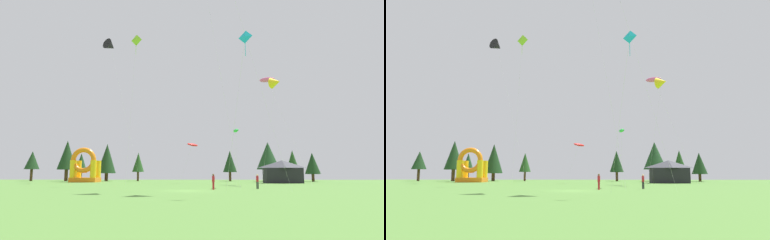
# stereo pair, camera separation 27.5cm
# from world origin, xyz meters

# --- Properties ---
(ground_plane) EXTENTS (120.00, 120.00, 0.00)m
(ground_plane) POSITION_xyz_m (0.00, 0.00, 0.00)
(ground_plane) COLOR #548438
(kite_pink_parafoil) EXTENTS (6.54, 6.82, 17.86)m
(kite_pink_parafoil) POSITION_xyz_m (12.32, 20.68, 17.25)
(kite_pink_parafoil) COLOR #EA599E
(kite_pink_parafoil) RESTS_ON ground_plane
(kite_black_delta) EXTENTS (8.99, 6.00, 28.26)m
(kite_black_delta) POSITION_xyz_m (-16.89, 29.67, 26.94)
(kite_black_delta) COLOR black
(kite_black_delta) RESTS_ON ground_plane
(kite_green_parafoil) EXTENTS (0.87, 3.86, 7.40)m
(kite_green_parafoil) POSITION_xyz_m (5.71, 7.06, 7.07)
(kite_green_parafoil) COLOR green
(kite_green_parafoil) RESTS_ON ground_plane
(kite_lime_diamond) EXTENTS (2.36, 3.88, 21.92)m
(kite_lime_diamond) POSITION_xyz_m (-8.34, 12.62, 21.17)
(kite_lime_diamond) COLOR #8CD826
(kite_lime_diamond) RESTS_ON ground_plane
(kite_yellow_delta) EXTENTS (4.34, 4.59, 16.51)m
(kite_yellow_delta) POSITION_xyz_m (12.79, 16.24, 15.65)
(kite_yellow_delta) COLOR yellow
(kite_yellow_delta) RESTS_ON ground_plane
(kite_cyan_diamond) EXTENTS (1.81, 5.73, 13.03)m
(kite_cyan_diamond) POSITION_xyz_m (4.98, -9.78, 12.45)
(kite_cyan_diamond) COLOR #19B7CC
(kite_cyan_diamond) RESTS_ON ground_plane
(kite_red_parafoil) EXTENTS (3.52, 2.46, 7.28)m
(kite_red_parafoil) POSITION_xyz_m (-0.34, 26.06, 6.82)
(kite_red_parafoil) COLOR red
(kite_red_parafoil) RESTS_ON ground_plane
(person_left_edge) EXTENTS (0.41, 0.41, 1.73)m
(person_left_edge) POSITION_xyz_m (2.70, 2.32, 1.03)
(person_left_edge) COLOR #B21E26
(person_left_edge) RESTS_ON ground_plane
(person_near_camera) EXTENTS (0.41, 0.41, 1.68)m
(person_near_camera) POSITION_xyz_m (7.84, 4.54, 1.00)
(person_near_camera) COLOR black
(person_near_camera) RESTS_ON ground_plane
(inflatable_orange_dome) EXTENTS (5.27, 4.31, 6.83)m
(inflatable_orange_dome) POSITION_xyz_m (-22.14, 33.12, 2.57)
(inflatable_orange_dome) COLOR orange
(inflatable_orange_dome) RESTS_ON ground_plane
(festival_tent) EXTENTS (6.47, 4.44, 4.10)m
(festival_tent) POSITION_xyz_m (15.96, 28.23, 2.05)
(festival_tent) COLOR black
(festival_tent) RESTS_ON ground_plane
(tree_row_0) EXTENTS (3.30, 3.30, 6.77)m
(tree_row_0) POSITION_xyz_m (-37.68, 42.72, 4.65)
(tree_row_0) COLOR #4C331E
(tree_row_0) RESTS_ON ground_plane
(tree_row_1) EXTENTS (4.18, 4.18, 9.10)m
(tree_row_1) POSITION_xyz_m (-29.29, 41.86, 5.78)
(tree_row_1) COLOR #4C331E
(tree_row_1) RESTS_ON ground_plane
(tree_row_2) EXTENTS (2.85, 2.85, 6.34)m
(tree_row_2) POSITION_xyz_m (-26.76, 44.08, 4.05)
(tree_row_2) COLOR #4C331E
(tree_row_2) RESTS_ON ground_plane
(tree_row_3) EXTENTS (4.18, 4.18, 8.39)m
(tree_row_3) POSITION_xyz_m (-20.43, 42.82, 5.03)
(tree_row_3) COLOR #4C331E
(tree_row_3) RESTS_ON ground_plane
(tree_row_4) EXTENTS (2.69, 2.69, 6.42)m
(tree_row_4) POSITION_xyz_m (-13.45, 43.99, 4.19)
(tree_row_4) COLOR #4C331E
(tree_row_4) RESTS_ON ground_plane
(tree_row_5) EXTENTS (3.13, 3.13, 6.81)m
(tree_row_5) POSITION_xyz_m (7.57, 43.47, 4.36)
(tree_row_5) COLOR #4C331E
(tree_row_5) RESTS_ON ground_plane
(tree_row_6) EXTENTS (5.12, 5.12, 8.74)m
(tree_row_6) POSITION_xyz_m (16.11, 43.09, 5.61)
(tree_row_6) COLOR #4C331E
(tree_row_6) RESTS_ON ground_plane
(tree_row_7) EXTENTS (3.05, 3.05, 6.92)m
(tree_row_7) POSITION_xyz_m (21.68, 43.52, 4.41)
(tree_row_7) COLOR #4C331E
(tree_row_7) RESTS_ON ground_plane
(tree_row_8) EXTENTS (3.28, 3.28, 6.16)m
(tree_row_8) POSITION_xyz_m (25.02, 40.01, 3.84)
(tree_row_8) COLOR #4C331E
(tree_row_8) RESTS_ON ground_plane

